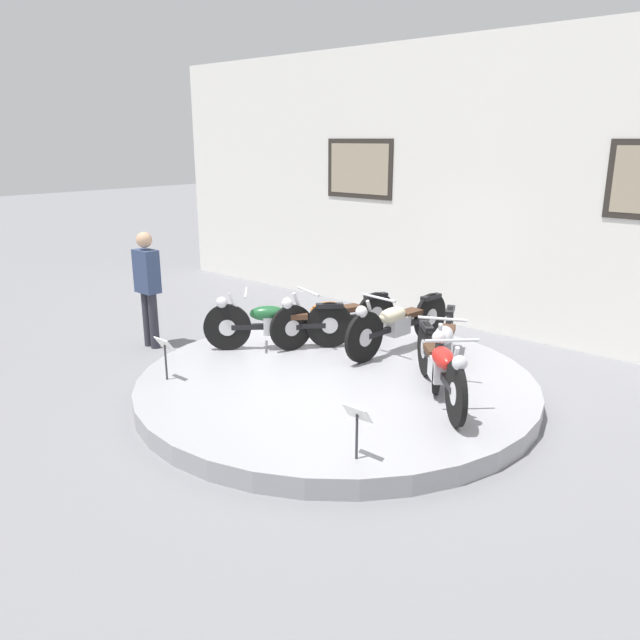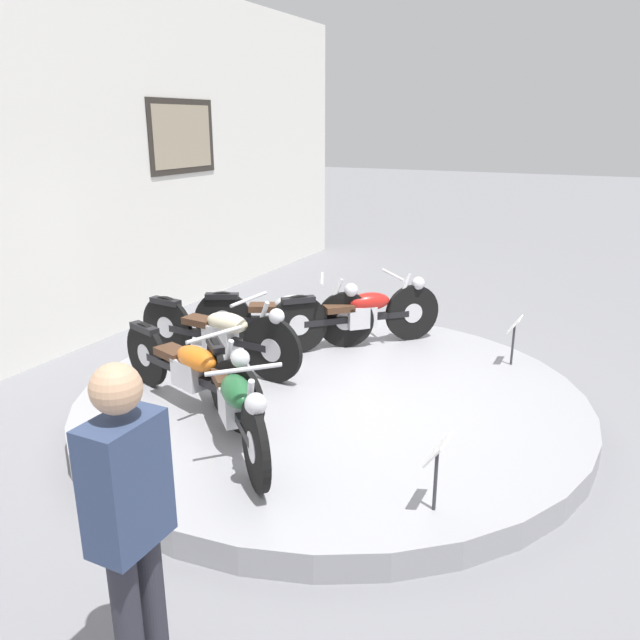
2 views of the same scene
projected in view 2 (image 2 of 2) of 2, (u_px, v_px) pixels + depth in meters
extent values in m
plane|color=slate|center=(331.00, 411.00, 5.89)|extent=(60.00, 60.00, 0.00)
cylinder|color=#99999E|center=(331.00, 401.00, 5.85)|extent=(4.66, 4.66, 0.21)
cube|color=white|center=(35.00, 162.00, 6.70)|extent=(14.00, 0.20, 4.38)
cube|color=#2D2823|center=(182.00, 137.00, 8.64)|extent=(1.40, 0.02, 1.00)
cube|color=tan|center=(183.00, 137.00, 8.64)|extent=(1.24, 0.02, 0.84)
cylinder|color=black|center=(255.00, 446.00, 4.19)|extent=(0.47, 0.49, 0.62)
cylinder|color=silver|center=(255.00, 446.00, 4.19)|extent=(0.20, 0.20, 0.22)
cylinder|color=black|center=(217.00, 374.00, 5.40)|extent=(0.47, 0.49, 0.62)
cylinder|color=silver|center=(217.00, 374.00, 5.40)|extent=(0.20, 0.20, 0.22)
cube|color=black|center=(234.00, 405.00, 4.79)|extent=(0.91, 0.94, 0.07)
cube|color=silver|center=(235.00, 405.00, 4.75)|extent=(0.37, 0.37, 0.24)
ellipsoid|color=#1E562D|center=(237.00, 391.00, 4.61)|extent=(0.49, 0.50, 0.20)
cube|color=#472D1E|center=(227.00, 378.00, 4.95)|extent=(0.37, 0.37, 0.07)
cube|color=black|center=(215.00, 345.00, 5.32)|extent=(0.32, 0.33, 0.06)
cylinder|color=silver|center=(249.00, 410.00, 4.26)|extent=(0.21, 0.21, 0.54)
cylinder|color=silver|center=(244.00, 369.00, 4.28)|extent=(0.41, 0.40, 0.03)
sphere|color=silver|center=(256.00, 404.00, 4.03)|extent=(0.15, 0.15, 0.15)
cylinder|color=black|center=(237.00, 396.00, 4.96)|extent=(0.24, 0.60, 0.61)
cylinder|color=silver|center=(237.00, 396.00, 4.96)|extent=(0.13, 0.22, 0.21)
cylinder|color=black|center=(147.00, 354.00, 5.86)|extent=(0.24, 0.60, 0.61)
cylinder|color=silver|center=(147.00, 354.00, 5.86)|extent=(0.13, 0.22, 0.21)
cube|color=black|center=(188.00, 374.00, 5.41)|extent=(0.45, 1.20, 0.07)
cube|color=silver|center=(191.00, 373.00, 5.38)|extent=(0.29, 0.37, 0.24)
ellipsoid|color=#D16619|center=(196.00, 358.00, 5.26)|extent=(0.36, 0.52, 0.20)
cube|color=#472D1E|center=(173.00, 352.00, 5.51)|extent=(0.29, 0.37, 0.07)
cube|color=black|center=(144.00, 328.00, 5.78)|extent=(0.21, 0.37, 0.06)
cylinder|color=silver|center=(225.00, 368.00, 5.00)|extent=(0.12, 0.25, 0.54)
cylinder|color=silver|center=(215.00, 335.00, 4.99)|extent=(0.52, 0.20, 0.03)
sphere|color=silver|center=(240.00, 358.00, 4.82)|extent=(0.15, 0.15, 0.15)
cylinder|color=black|center=(272.00, 349.00, 5.93)|extent=(0.11, 0.66, 0.65)
cylinder|color=silver|center=(272.00, 349.00, 5.93)|extent=(0.08, 0.23, 0.23)
cylinder|color=black|center=(167.00, 327.00, 6.58)|extent=(0.11, 0.66, 0.65)
cylinder|color=silver|center=(167.00, 327.00, 6.58)|extent=(0.08, 0.23, 0.23)
cube|color=black|center=(217.00, 337.00, 6.26)|extent=(0.17, 1.24, 0.07)
cube|color=silver|center=(220.00, 336.00, 6.23)|extent=(0.23, 0.34, 0.24)
ellipsoid|color=beige|center=(227.00, 323.00, 6.13)|extent=(0.26, 0.50, 0.20)
cube|color=#472D1E|center=(200.00, 321.00, 6.32)|extent=(0.23, 0.34, 0.07)
cube|color=black|center=(165.00, 301.00, 6.50)|extent=(0.13, 0.37, 0.06)
cylinder|color=silver|center=(259.00, 327.00, 5.94)|extent=(0.06, 0.25, 0.54)
cylinder|color=silver|center=(249.00, 299.00, 5.91)|extent=(0.54, 0.08, 0.03)
sphere|color=silver|center=(277.00, 316.00, 5.79)|extent=(0.15, 0.15, 0.15)
cylinder|color=black|center=(345.00, 320.00, 6.86)|extent=(0.32, 0.59, 0.63)
cylinder|color=silver|center=(345.00, 320.00, 6.86)|extent=(0.15, 0.23, 0.22)
cylinder|color=black|center=(223.00, 319.00, 6.87)|extent=(0.32, 0.59, 0.63)
cylinder|color=silver|center=(223.00, 319.00, 6.87)|extent=(0.15, 0.23, 0.22)
cube|color=black|center=(284.00, 320.00, 6.86)|extent=(0.60, 1.15, 0.07)
cube|color=silver|center=(288.00, 318.00, 6.86)|extent=(0.32, 0.37, 0.24)
ellipsoid|color=#B2B5BA|center=(297.00, 304.00, 6.81)|extent=(0.40, 0.53, 0.20)
cube|color=#472D1E|center=(264.00, 307.00, 6.83)|extent=(0.32, 0.37, 0.07)
cube|color=black|center=(222.00, 296.00, 6.79)|extent=(0.24, 0.37, 0.06)
cylinder|color=silver|center=(332.00, 302.00, 6.80)|extent=(0.15, 0.25, 0.54)
cylinder|color=silver|center=(322.00, 279.00, 6.72)|extent=(0.50, 0.26, 0.03)
sphere|color=silver|center=(351.00, 290.00, 6.75)|extent=(0.15, 0.15, 0.15)
cylinder|color=black|center=(412.00, 313.00, 7.09)|extent=(0.49, 0.50, 0.64)
cylinder|color=silver|center=(412.00, 313.00, 7.09)|extent=(0.21, 0.21, 0.23)
cylinder|color=black|center=(299.00, 324.00, 6.67)|extent=(0.49, 0.50, 0.64)
cylinder|color=silver|center=(299.00, 324.00, 6.67)|extent=(0.21, 0.21, 0.23)
cube|color=black|center=(357.00, 318.00, 6.88)|extent=(0.93, 0.93, 0.07)
cube|color=silver|center=(360.00, 316.00, 6.88)|extent=(0.37, 0.37, 0.24)
ellipsoid|color=red|center=(369.00, 302.00, 6.87)|extent=(0.49, 0.50, 0.20)
cube|color=#472D1E|center=(338.00, 308.00, 6.77)|extent=(0.37, 0.37, 0.07)
cube|color=black|center=(298.00, 300.00, 6.59)|extent=(0.32, 0.33, 0.06)
cylinder|color=silver|center=(401.00, 297.00, 6.98)|extent=(0.21, 0.21, 0.54)
cylinder|color=silver|center=(393.00, 275.00, 6.87)|extent=(0.41, 0.40, 0.03)
sphere|color=silver|center=(418.00, 283.00, 7.00)|extent=(0.15, 0.15, 0.15)
cylinder|color=#333338|center=(435.00, 481.00, 3.97)|extent=(0.02, 0.02, 0.42)
cube|color=white|center=(437.00, 450.00, 3.90)|extent=(0.26, 0.11, 0.15)
cylinder|color=#333338|center=(513.00, 345.00, 6.38)|extent=(0.02, 0.02, 0.42)
cube|color=white|center=(515.00, 324.00, 6.31)|extent=(0.26, 0.11, 0.15)
cylinder|color=#2D2D38|center=(128.00, 627.00, 2.84)|extent=(0.13, 0.13, 0.81)
cylinder|color=#2D2D38|center=(152.00, 604.00, 2.98)|extent=(0.13, 0.13, 0.81)
cube|color=navy|center=(126.00, 483.00, 2.69)|extent=(0.36, 0.22, 0.61)
sphere|color=tan|center=(116.00, 389.00, 2.56)|extent=(0.22, 0.22, 0.22)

